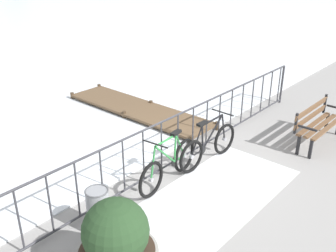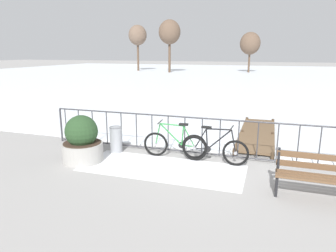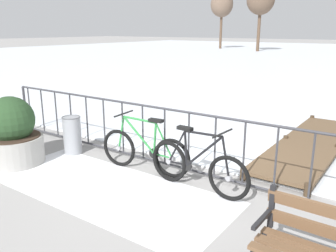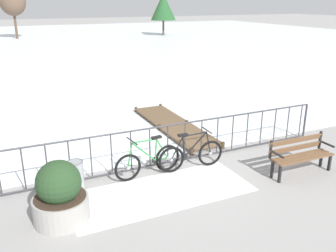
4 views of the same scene
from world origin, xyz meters
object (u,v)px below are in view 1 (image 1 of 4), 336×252
Objects in this scene: bicycle_near_railing at (209,146)px; planter_with_shrub at (117,248)px; bicycle_second at (169,165)px; park_bench at (317,121)px; trash_bin at (98,211)px.

bicycle_near_railing is 3.39m from planter_with_shrub.
bicycle_second is 1.06× the size of park_bench.
planter_with_shrub is (-2.18, -1.03, 0.16)m from bicycle_second.
trash_bin is (-2.79, 0.01, 0.00)m from bicycle_near_railing.
bicycle_near_railing is at bearing 150.68° from park_bench.
trash_bin is at bearing 179.72° from bicycle_near_railing.
planter_with_shrub is at bearing -164.17° from bicycle_near_railing.
bicycle_near_railing is at bearing -0.28° from trash_bin.
planter_with_shrub reaches higher than bicycle_near_railing.
planter_with_shrub reaches higher than bicycle_second.
park_bench is 1.33× the size of planter_with_shrub.
trash_bin is at bearing -176.86° from bicycle_second.
bicycle_second is (-1.08, 0.11, 0.00)m from bicycle_near_railing.
bicycle_near_railing is 2.79m from trash_bin.
bicycle_near_railing is 1.00× the size of bicycle_second.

